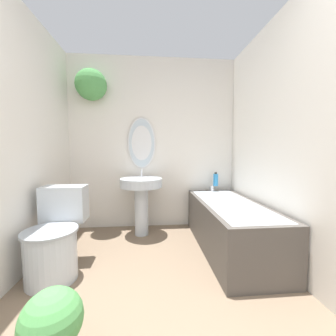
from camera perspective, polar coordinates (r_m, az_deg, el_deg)
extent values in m
cube|color=silver|center=(2.99, -4.05, 6.75)|extent=(2.44, 0.06, 2.40)
ellipsoid|color=silver|center=(2.95, -7.32, 6.88)|extent=(0.40, 0.02, 0.72)
ellipsoid|color=silver|center=(2.94, -7.32, 6.89)|extent=(0.36, 0.01, 0.68)
cylinder|color=#9E6042|center=(3.09, -20.59, 22.41)|extent=(0.18, 0.18, 0.10)
sphere|color=#4C934C|center=(3.07, -20.54, 20.81)|extent=(0.40, 0.40, 0.40)
cube|color=silver|center=(2.03, 33.08, 7.12)|extent=(0.06, 2.84, 2.40)
cylinder|color=silver|center=(2.11, -29.60, -20.57)|extent=(0.40, 0.40, 0.41)
cylinder|color=#A0A9B1|center=(2.03, -29.85, -14.96)|extent=(0.43, 0.43, 0.02)
cube|color=silver|center=(2.26, -26.74, -8.73)|extent=(0.40, 0.21, 0.34)
cylinder|color=silver|center=(2.76, -7.36, -11.67)|extent=(0.18, 0.18, 0.63)
cylinder|color=silver|center=(2.68, -7.44, -4.04)|extent=(0.54, 0.54, 0.11)
cylinder|color=silver|center=(2.82, -7.35, -1.47)|extent=(0.02, 0.02, 0.10)
cube|color=#4C4742|center=(2.47, 16.67, -15.11)|extent=(0.63, 1.51, 0.52)
cube|color=silver|center=(2.40, 16.81, -9.67)|extent=(0.53, 1.41, 0.04)
cylinder|color=silver|center=(2.99, 12.13, -5.64)|extent=(0.04, 0.04, 0.08)
cylinder|color=#2D84C6|center=(3.00, 13.07, -3.22)|extent=(0.07, 0.07, 0.17)
cylinder|color=black|center=(2.99, 13.10, -1.39)|extent=(0.04, 0.04, 0.02)
sphere|color=#4C934C|center=(1.33, -29.48, -32.77)|extent=(0.29, 0.29, 0.29)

